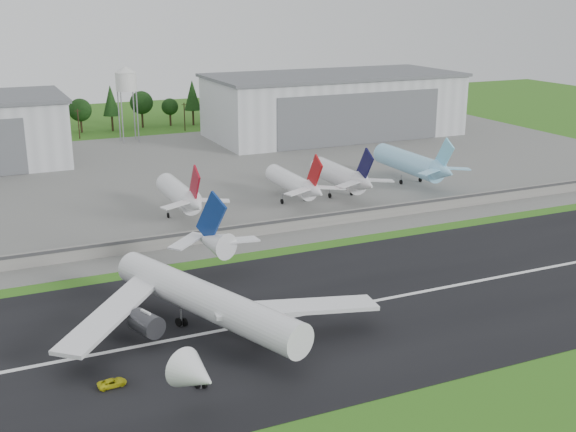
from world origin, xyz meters
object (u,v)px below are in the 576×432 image
parked_jet_red_a (182,195)px  parked_jet_navy (343,177)px  main_airliner (206,308)px  ground_vehicle (112,383)px  parked_jet_skyblue (414,164)px  parked_jet_red_b (296,183)px

parked_jet_red_a → parked_jet_navy: bearing=0.0°
parked_jet_navy → main_airliner: bearing=-133.0°
ground_vehicle → parked_jet_skyblue: size_ratio=0.11×
parked_jet_navy → ground_vehicle: bearing=-136.0°
parked_jet_red_b → parked_jet_skyblue: size_ratio=0.84×
parked_jet_red_b → parked_jet_navy: (14.84, 0.07, 0.41)m
parked_jet_red_b → parked_jet_skyblue: 42.19m
ground_vehicle → parked_jet_red_b: (65.61, 77.53, 5.19)m
parked_jet_red_a → parked_jet_red_b: size_ratio=1.00×
parked_jet_skyblue → parked_jet_red_b: bearing=-173.1°
ground_vehicle → parked_jet_navy: bearing=-51.4°
main_airliner → ground_vehicle: main_airliner is taller
parked_jet_red_a → main_airliner: bearing=-103.0°
parked_jet_red_a → parked_jet_navy: size_ratio=1.00×
parked_jet_red_a → parked_jet_navy: parked_jet_navy is taller
parked_jet_red_a → parked_jet_skyblue: 74.19m
parked_jet_red_a → parked_jet_red_b: parked_jet_red_a is taller
main_airliner → ground_vehicle: (-17.95, -10.61, -4.21)m
ground_vehicle → parked_jet_navy: (80.45, 77.60, 5.61)m
ground_vehicle → parked_jet_skyblue: bearing=-57.9°
main_airliner → parked_jet_navy: (62.50, 66.99, 1.40)m
parked_jet_navy → parked_jet_skyblue: size_ratio=0.84×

